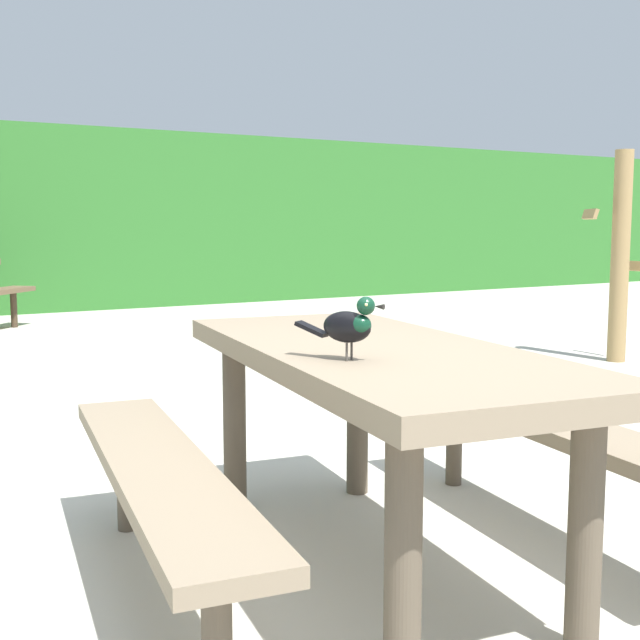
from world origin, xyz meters
name	(u,v)px	position (x,y,z in m)	size (l,w,h in m)	color
ground_plane	(361,585)	(0.00, 0.00, 0.00)	(60.00, 60.00, 0.00)	beige
picnic_table_foreground	(374,401)	(0.11, 0.10, 0.56)	(1.91, 1.94, 0.74)	#84725B
bird_grackle	(350,325)	(-0.12, -0.11, 0.84)	(0.16, 0.26, 0.18)	black
stalk_post_right_side	(620,256)	(4.12, 2.43, 0.87)	(0.58, 0.51, 1.72)	#997A4C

